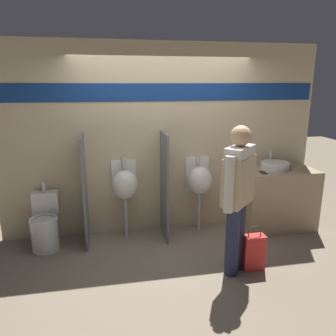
# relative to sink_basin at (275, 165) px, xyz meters

# --- Properties ---
(ground_plane) EXTENTS (16.00, 16.00, 0.00)m
(ground_plane) POSITION_rel_sink_basin_xyz_m (-1.65, -0.33, -0.97)
(ground_plane) COLOR gray
(display_wall) EXTENTS (4.57, 0.07, 2.70)m
(display_wall) POSITION_rel_sink_basin_xyz_m (-1.65, 0.26, 0.40)
(display_wall) COLOR beige
(display_wall) RESTS_ON ground_plane
(sink_counter) EXTENTS (1.08, 0.59, 0.91)m
(sink_counter) POSITION_rel_sink_basin_xyz_m (0.05, -0.06, -0.51)
(sink_counter) COLOR tan
(sink_counter) RESTS_ON ground_plane
(sink_basin) EXTENTS (0.42, 0.42, 0.24)m
(sink_basin) POSITION_rel_sink_basin_xyz_m (0.00, 0.00, 0.00)
(sink_basin) COLOR white
(sink_basin) RESTS_ON sink_counter
(cell_phone) EXTENTS (0.07, 0.14, 0.01)m
(cell_phone) POSITION_rel_sink_basin_xyz_m (-0.27, -0.18, -0.05)
(cell_phone) COLOR black
(cell_phone) RESTS_ON sink_counter
(divider_near_counter) EXTENTS (0.03, 0.54, 1.50)m
(divider_near_counter) POSITION_rel_sink_basin_xyz_m (-2.75, -0.03, -0.21)
(divider_near_counter) COLOR slate
(divider_near_counter) RESTS_ON ground_plane
(divider_mid) EXTENTS (0.03, 0.54, 1.50)m
(divider_mid) POSITION_rel_sink_basin_xyz_m (-1.67, -0.03, -0.21)
(divider_mid) COLOR slate
(divider_mid) RESTS_ON ground_plane
(urinal_near_counter) EXTENTS (0.36, 0.31, 1.15)m
(urinal_near_counter) POSITION_rel_sink_basin_xyz_m (-2.21, 0.09, -0.19)
(urinal_near_counter) COLOR silver
(urinal_near_counter) RESTS_ON ground_plane
(urinal_far) EXTENTS (0.36, 0.31, 1.15)m
(urinal_far) POSITION_rel_sink_basin_xyz_m (-1.13, 0.09, -0.19)
(urinal_far) COLOR silver
(urinal_far) RESTS_ON ground_plane
(toilet) EXTENTS (0.37, 0.53, 0.87)m
(toilet) POSITION_rel_sink_basin_xyz_m (-3.29, -0.06, -0.65)
(toilet) COLOR white
(toilet) RESTS_ON ground_plane
(person_in_vest) EXTENTS (0.48, 0.48, 1.72)m
(person_in_vest) POSITION_rel_sink_basin_xyz_m (-1.03, -1.07, 0.03)
(person_in_vest) COLOR #282D4C
(person_in_vest) RESTS_ON ground_plane
(shopping_bag) EXTENTS (0.26, 0.14, 0.55)m
(shopping_bag) POSITION_rel_sink_basin_xyz_m (-0.80, -1.08, -0.75)
(shopping_bag) COLOR red
(shopping_bag) RESTS_ON ground_plane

